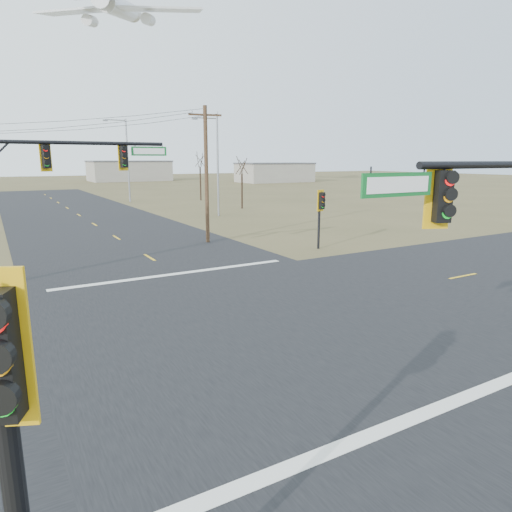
{
  "coord_description": "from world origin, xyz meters",
  "views": [
    {
      "loc": [
        -7.68,
        -13.65,
        5.64
      ],
      "look_at": [
        0.82,
        1.0,
        2.05
      ],
      "focal_mm": 32.0,
      "sensor_mm": 36.0,
      "label": 1
    }
  ],
  "objects_px": {
    "bare_tree_c": "(242,165)",
    "mast_arm_far": "(47,172)",
    "streetlight_b": "(126,156)",
    "pedestal_signal_sw": "(6,429)",
    "streetlight_a": "(216,161)",
    "bare_tree_d": "(200,159)",
    "pedestal_signal_ne": "(321,205)",
    "utility_pole_near": "(206,173)"
  },
  "relations": [
    {
      "from": "utility_pole_near",
      "to": "pedestal_signal_ne",
      "type": "bearing_deg",
      "value": -48.16
    },
    {
      "from": "utility_pole_near",
      "to": "pedestal_signal_sw",
      "type": "bearing_deg",
      "value": -117.47
    },
    {
      "from": "mast_arm_far",
      "to": "pedestal_signal_sw",
      "type": "xyz_separation_m",
      "value": [
        -2.44,
        -19.15,
        -1.58
      ]
    },
    {
      "from": "streetlight_a",
      "to": "streetlight_b",
      "type": "bearing_deg",
      "value": 100.96
    },
    {
      "from": "bare_tree_c",
      "to": "mast_arm_far",
      "type": "bearing_deg",
      "value": -133.92
    },
    {
      "from": "bare_tree_c",
      "to": "pedestal_signal_sw",
      "type": "bearing_deg",
      "value": -120.6
    },
    {
      "from": "pedestal_signal_sw",
      "to": "streetlight_a",
      "type": "height_order",
      "value": "streetlight_a"
    },
    {
      "from": "bare_tree_c",
      "to": "streetlight_a",
      "type": "bearing_deg",
      "value": -137.91
    },
    {
      "from": "mast_arm_far",
      "to": "pedestal_signal_sw",
      "type": "bearing_deg",
      "value": -120.78
    },
    {
      "from": "bare_tree_c",
      "to": "bare_tree_d",
      "type": "height_order",
      "value": "bare_tree_d"
    },
    {
      "from": "bare_tree_c",
      "to": "streetlight_b",
      "type": "bearing_deg",
      "value": 121.78
    },
    {
      "from": "mast_arm_far",
      "to": "pedestal_signal_sw",
      "type": "height_order",
      "value": "mast_arm_far"
    },
    {
      "from": "bare_tree_c",
      "to": "bare_tree_d",
      "type": "distance_m",
      "value": 12.58
    },
    {
      "from": "mast_arm_far",
      "to": "streetlight_a",
      "type": "distance_m",
      "value": 25.53
    },
    {
      "from": "pedestal_signal_sw",
      "to": "bare_tree_c",
      "type": "relative_size",
      "value": 0.77
    },
    {
      "from": "bare_tree_c",
      "to": "bare_tree_d",
      "type": "relative_size",
      "value": 0.9
    },
    {
      "from": "pedestal_signal_ne",
      "to": "utility_pole_near",
      "type": "bearing_deg",
      "value": 122.23
    },
    {
      "from": "pedestal_signal_ne",
      "to": "utility_pole_near",
      "type": "height_order",
      "value": "utility_pole_near"
    },
    {
      "from": "pedestal_signal_ne",
      "to": "utility_pole_near",
      "type": "distance_m",
      "value": 8.06
    },
    {
      "from": "bare_tree_d",
      "to": "pedestal_signal_sw",
      "type": "bearing_deg",
      "value": -114.77
    },
    {
      "from": "pedestal_signal_sw",
      "to": "streetlight_b",
      "type": "bearing_deg",
      "value": 98.52
    },
    {
      "from": "pedestal_signal_sw",
      "to": "bare_tree_c",
      "type": "xyz_separation_m",
      "value": [
        25.48,
        43.07,
        1.49
      ]
    },
    {
      "from": "utility_pole_near",
      "to": "bare_tree_d",
      "type": "xyz_separation_m",
      "value": [
        12.85,
        30.96,
        0.9
      ]
    },
    {
      "from": "bare_tree_d",
      "to": "mast_arm_far",
      "type": "bearing_deg",
      "value": -122.48
    },
    {
      "from": "utility_pole_near",
      "to": "bare_tree_c",
      "type": "bearing_deg",
      "value": 55.49
    },
    {
      "from": "pedestal_signal_sw",
      "to": "utility_pole_near",
      "type": "relative_size",
      "value": 0.53
    },
    {
      "from": "pedestal_signal_sw",
      "to": "utility_pole_near",
      "type": "distance_m",
      "value": 27.83
    },
    {
      "from": "streetlight_b",
      "to": "bare_tree_d",
      "type": "bearing_deg",
      "value": -17.52
    },
    {
      "from": "pedestal_signal_sw",
      "to": "streetlight_b",
      "type": "xyz_separation_m",
      "value": [
        16.15,
        58.13,
        2.6
      ]
    },
    {
      "from": "mast_arm_far",
      "to": "streetlight_b",
      "type": "bearing_deg",
      "value": 47.11
    },
    {
      "from": "pedestal_signal_ne",
      "to": "utility_pole_near",
      "type": "xyz_separation_m",
      "value": [
        -5.22,
        5.83,
        1.92
      ]
    },
    {
      "from": "pedestal_signal_sw",
      "to": "streetlight_a",
      "type": "bearing_deg",
      "value": 86.52
    },
    {
      "from": "streetlight_b",
      "to": "bare_tree_c",
      "type": "height_order",
      "value": "streetlight_b"
    },
    {
      "from": "utility_pole_near",
      "to": "bare_tree_c",
      "type": "height_order",
      "value": "utility_pole_near"
    },
    {
      "from": "bare_tree_d",
      "to": "utility_pole_near",
      "type": "bearing_deg",
      "value": -112.53
    },
    {
      "from": "streetlight_b",
      "to": "pedestal_signal_sw",
      "type": "bearing_deg",
      "value": -108.37
    },
    {
      "from": "streetlight_b",
      "to": "bare_tree_d",
      "type": "xyz_separation_m",
      "value": [
        9.52,
        -2.49,
        -0.44
      ]
    },
    {
      "from": "bare_tree_d",
      "to": "streetlight_b",
      "type": "bearing_deg",
      "value": 165.32
    },
    {
      "from": "pedestal_signal_sw",
      "to": "streetlight_b",
      "type": "distance_m",
      "value": 60.39
    },
    {
      "from": "mast_arm_far",
      "to": "streetlight_a",
      "type": "bearing_deg",
      "value": 23.77
    },
    {
      "from": "bare_tree_c",
      "to": "bare_tree_d",
      "type": "xyz_separation_m",
      "value": [
        0.19,
        12.56,
        0.67
      ]
    },
    {
      "from": "mast_arm_far",
      "to": "pedestal_signal_ne",
      "type": "relative_size",
      "value": 2.33
    }
  ]
}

